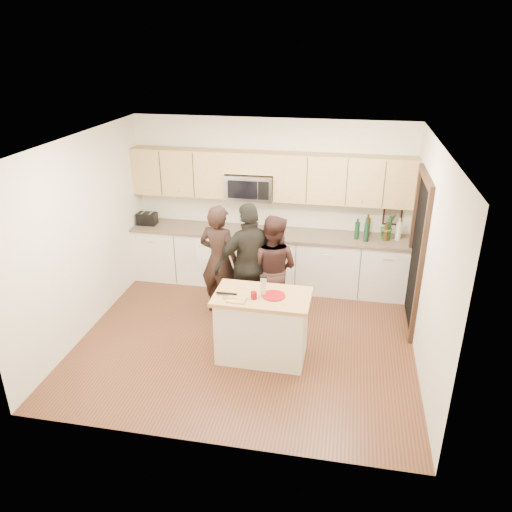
% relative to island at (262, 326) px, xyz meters
% --- Properties ---
extents(floor, '(4.50, 4.50, 0.00)m').
position_rel_island_xyz_m(floor, '(-0.28, 0.38, -0.45)').
color(floor, brown).
rests_on(floor, ground).
extents(room_shell, '(4.52, 4.02, 2.71)m').
position_rel_island_xyz_m(room_shell, '(-0.28, 0.38, 1.28)').
color(room_shell, beige).
rests_on(room_shell, ground).
extents(back_cabinetry, '(4.50, 0.66, 0.94)m').
position_rel_island_xyz_m(back_cabinetry, '(-0.28, 2.07, 0.02)').
color(back_cabinetry, silver).
rests_on(back_cabinetry, ground).
extents(upper_cabinetry, '(4.50, 0.33, 0.75)m').
position_rel_island_xyz_m(upper_cabinetry, '(-0.25, 2.21, 1.39)').
color(upper_cabinetry, tan).
rests_on(upper_cabinetry, ground).
extents(microwave, '(0.76, 0.41, 0.40)m').
position_rel_island_xyz_m(microwave, '(-0.59, 2.18, 1.20)').
color(microwave, silver).
rests_on(microwave, ground).
extents(doorway, '(0.06, 1.25, 2.20)m').
position_rel_island_xyz_m(doorway, '(1.95, 1.28, 0.70)').
color(doorway, black).
rests_on(doorway, ground).
extents(framed_picture, '(0.30, 0.03, 0.38)m').
position_rel_island_xyz_m(framed_picture, '(1.67, 2.36, 0.83)').
color(framed_picture, black).
rests_on(framed_picture, ground).
extents(dish_towel, '(0.34, 0.60, 0.48)m').
position_rel_island_xyz_m(dish_towel, '(-1.23, 1.88, 0.35)').
color(dish_towel, white).
rests_on(dish_towel, ground).
extents(island, '(1.21, 0.71, 0.90)m').
position_rel_island_xyz_m(island, '(0.00, 0.00, 0.00)').
color(island, silver).
rests_on(island, ground).
extents(red_plate, '(0.29, 0.29, 0.02)m').
position_rel_island_xyz_m(red_plate, '(0.15, -0.00, 0.45)').
color(red_plate, maroon).
rests_on(red_plate, island).
extents(box_grater, '(0.08, 0.06, 0.25)m').
position_rel_island_xyz_m(box_grater, '(0.02, -0.00, 0.59)').
color(box_grater, silver).
rests_on(box_grater, red_plate).
extents(drink_glass, '(0.08, 0.08, 0.09)m').
position_rel_island_xyz_m(drink_glass, '(-0.08, -0.11, 0.49)').
color(drink_glass, maroon).
rests_on(drink_glass, island).
extents(cutting_board, '(0.23, 0.18, 0.02)m').
position_rel_island_xyz_m(cutting_board, '(-0.28, -0.19, 0.45)').
color(cutting_board, '#A87F46').
rests_on(cutting_board, island).
extents(tongs, '(0.26, 0.03, 0.02)m').
position_rel_island_xyz_m(tongs, '(-0.43, -0.08, 0.47)').
color(tongs, black).
rests_on(tongs, cutting_board).
extents(knife, '(0.21, 0.03, 0.01)m').
position_rel_island_xyz_m(knife, '(-0.37, -0.19, 0.46)').
color(knife, silver).
rests_on(knife, cutting_board).
extents(toaster, '(0.31, 0.20, 0.20)m').
position_rel_island_xyz_m(toaster, '(-2.33, 2.05, 0.58)').
color(toaster, black).
rests_on(toaster, back_cabinetry).
extents(bottle_cluster, '(0.71, 0.33, 0.39)m').
position_rel_island_xyz_m(bottle_cluster, '(1.44, 2.08, 0.66)').
color(bottle_cluster, black).
rests_on(bottle_cluster, back_cabinetry).
extents(orchid, '(0.30, 0.28, 0.42)m').
position_rel_island_xyz_m(orchid, '(1.60, 2.10, 0.70)').
color(orchid, '#32692A').
rests_on(orchid, back_cabinetry).
extents(woman_left, '(0.70, 0.54, 1.69)m').
position_rel_island_xyz_m(woman_left, '(-0.82, 1.03, 0.39)').
color(woman_left, black).
rests_on(woman_left, ground).
extents(woman_center, '(0.89, 0.76, 1.60)m').
position_rel_island_xyz_m(woman_center, '(-0.03, 0.98, 0.35)').
color(woman_center, black).
rests_on(woman_center, ground).
extents(woman_right, '(1.12, 0.94, 1.80)m').
position_rel_island_xyz_m(woman_right, '(-0.32, 0.87, 0.44)').
color(woman_right, black).
rests_on(woman_right, ground).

